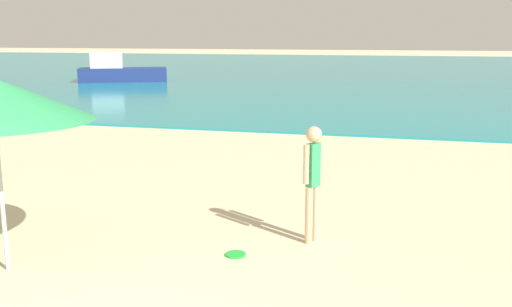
% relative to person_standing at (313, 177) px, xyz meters
% --- Properties ---
extents(water, '(160.00, 60.00, 0.06)m').
position_rel_person_standing_xyz_m(water, '(-1.62, 38.11, -0.84)').
color(water, teal).
rests_on(water, ground).
extents(person_standing, '(0.22, 0.31, 1.53)m').
position_rel_person_standing_xyz_m(person_standing, '(0.00, 0.00, 0.00)').
color(person_standing, '#DDAD84').
rests_on(person_standing, ground).
extents(frisbee, '(0.25, 0.25, 0.03)m').
position_rel_person_standing_xyz_m(frisbee, '(-0.83, -0.71, -0.86)').
color(frisbee, green).
rests_on(frisbee, ground).
extents(boat_far, '(5.00, 3.43, 1.63)m').
position_rel_person_standing_xyz_m(boat_far, '(-14.52, 22.56, -0.25)').
color(boat_far, navy).
rests_on(boat_far, water).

